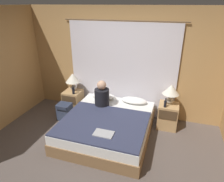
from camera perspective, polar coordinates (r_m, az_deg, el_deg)
The scene contains 16 objects.
ground_plane at distance 3.83m, azimuth -4.58°, elevation -17.81°, with size 16.00×16.00×0.00m, color #564C47.
wall_back at distance 4.68m, azimuth 3.00°, elevation 7.89°, with size 4.68×0.06×2.50m.
curtain_panel at distance 4.67m, azimuth 2.76°, elevation 5.92°, with size 2.71×0.02×2.21m.
bed at distance 4.18m, azimuth -1.23°, elevation -9.95°, with size 1.69×1.92×0.43m.
nightstand_left at distance 5.11m, azimuth -11.00°, elevation -2.85°, with size 0.41×0.43×0.55m.
nightstand_right at distance 4.56m, azimuth 15.62°, elevation -6.83°, with size 0.41×0.43×0.55m.
lamp_left at distance 4.94m, azimuth -11.13°, elevation 3.40°, with size 0.35×0.35×0.43m.
lamp_right at distance 4.37m, azimuth 16.49°, elevation 0.07°, with size 0.35×0.35×0.43m.
pillow_left at distance 4.78m, azimuth -2.47°, elevation -1.48°, with size 0.59×0.30×0.12m.
pillow_right at distance 4.60m, azimuth 6.28°, elevation -2.70°, with size 0.59×0.30×0.12m.
blanket_on_bed at distance 3.84m, azimuth -2.59°, elevation -9.18°, with size 1.63×1.33×0.03m.
person_left_in_bed at distance 4.38m, azimuth -2.92°, elevation -1.28°, with size 0.32×0.32×0.59m.
beer_bottle_on_left_stand at distance 4.81m, azimuth -10.98°, elevation 0.14°, with size 0.06×0.06×0.22m.
beer_bottle_on_right_stand at distance 4.28m, azimuth 14.98°, elevation -3.53°, with size 0.06×0.06×0.20m.
laptop_on_bed at distance 3.53m, azimuth -2.41°, elevation -12.06°, with size 0.34×0.22×0.02m.
backpack_on_floor at distance 4.82m, azimuth -13.37°, elevation -5.50°, with size 0.31×0.28×0.40m.
Camera 1 is at (1.15, -2.61, 2.54)m, focal length 32.00 mm.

